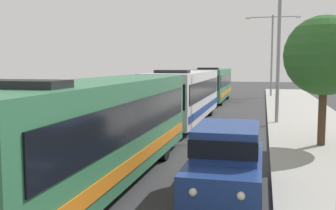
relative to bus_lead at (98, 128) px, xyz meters
The scene contains 7 objects.
bus_lead is the anchor object (origin of this frame).
bus_second_in_line 13.11m from the bus_lead, 90.00° to the left, with size 2.58×11.92×3.21m.
bus_middle 26.58m from the bus_lead, 90.00° to the left, with size 2.58×11.01×3.21m.
white_suv 3.76m from the bus_lead, ahead, with size 1.86×4.56×1.90m.
streetlamp_mid 14.84m from the bus_lead, 67.87° to the left, with size 6.05×0.28×8.91m.
streetlamp_far 33.80m from the bus_lead, 80.76° to the left, with size 5.64×0.28×8.46m.
roadside_tree 10.03m from the bus_lead, 44.39° to the left, with size 3.28×3.28×5.36m.
Camera 1 is at (3.30, -0.25, 3.53)m, focal length 42.59 mm.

